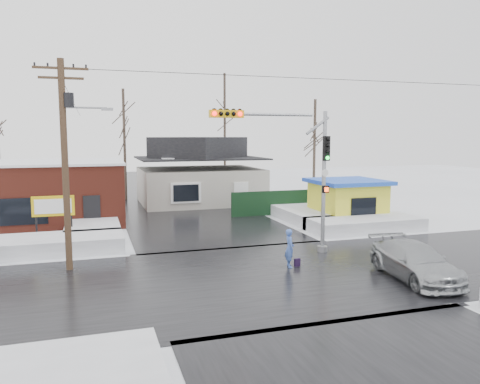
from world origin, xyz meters
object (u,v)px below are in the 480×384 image
object	(u,v)px
kiosk	(347,200)
pedestrian	(290,248)
traffic_signal	(295,162)
marquee_sign	(53,207)
utility_pole	(66,152)
car	(415,262)

from	to	relation	value
kiosk	pedestrian	world-z (taller)	kiosk
traffic_signal	pedestrian	bearing A→B (deg)	-119.36
traffic_signal	marquee_sign	xyz separation A→B (m)	(-11.43, 6.53, -2.62)
kiosk	pedestrian	size ratio (longest dim) A/B	2.69
traffic_signal	utility_pole	xyz separation A→B (m)	(-10.36, 0.53, 0.57)
marquee_sign	pedestrian	xyz separation A→B (m)	(10.30, -8.54, -1.07)
traffic_signal	utility_pole	bearing A→B (deg)	177.05
utility_pole	pedestrian	world-z (taller)	utility_pole
pedestrian	marquee_sign	bearing A→B (deg)	59.57
utility_pole	car	distance (m)	15.19
traffic_signal	kiosk	size ratio (longest dim) A/B	1.52
marquee_sign	pedestrian	bearing A→B (deg)	-39.67
kiosk	traffic_signal	bearing A→B (deg)	-135.16
utility_pole	car	size ratio (longest dim) A/B	1.81
traffic_signal	pedestrian	world-z (taller)	traffic_signal
utility_pole	kiosk	size ratio (longest dim) A/B	1.96
utility_pole	car	bearing A→B (deg)	-23.06
marquee_sign	utility_pole	bearing A→B (deg)	-79.87
marquee_sign	kiosk	distance (m)	18.51
pedestrian	utility_pole	bearing A→B (deg)	83.80
marquee_sign	car	bearing A→B (deg)	-38.97
utility_pole	kiosk	distance (m)	18.95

